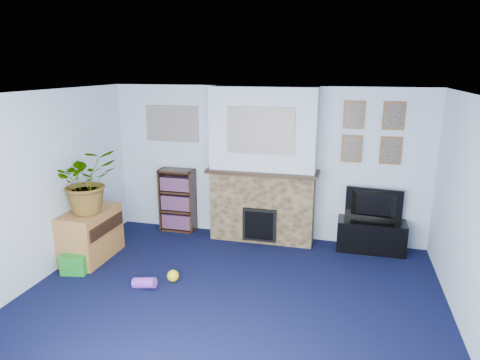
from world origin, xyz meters
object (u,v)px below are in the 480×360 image
(sideboard, at_px, (91,235))
(bookshelf, at_px, (178,201))
(television, at_px, (373,205))
(tv_stand, at_px, (371,236))

(sideboard, bearing_deg, bookshelf, 59.33)
(television, relative_size, sideboard, 0.89)
(tv_stand, relative_size, sideboard, 1.07)
(television, relative_size, bookshelf, 0.78)
(bookshelf, distance_m, sideboard, 1.56)
(television, distance_m, bookshelf, 3.12)
(television, height_order, bookshelf, bookshelf)
(tv_stand, height_order, bookshelf, bookshelf)
(television, xyz_separation_m, sideboard, (-3.90, -1.28, -0.35))
(tv_stand, relative_size, bookshelf, 0.94)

